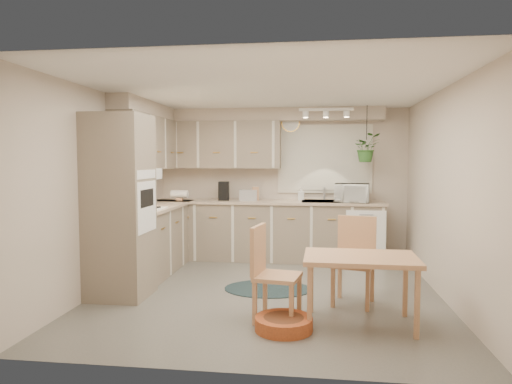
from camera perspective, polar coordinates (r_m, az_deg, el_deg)
floor at (r=5.59m, az=1.51°, el=-12.42°), size 4.20×4.20×0.00m
ceiling at (r=5.42m, az=1.55°, el=12.70°), size 4.20×4.20×0.00m
wall_back at (r=7.46m, az=3.16°, el=1.08°), size 4.00×0.04×2.40m
wall_front at (r=3.30m, az=-2.17°, el=-2.61°), size 4.00×0.04×2.40m
wall_left at (r=5.92m, az=-18.10°, el=0.13°), size 0.04×4.20×2.40m
wall_right at (r=5.54m, az=22.57°, el=-0.23°), size 0.04×4.20×2.40m
base_cab_left at (r=6.70m, az=-12.40°, el=-5.80°), size 0.60×1.85×0.90m
base_cab_back at (r=7.26m, az=1.39°, el=-4.95°), size 3.60×0.60×0.90m
counter_left at (r=6.63m, az=-12.38°, el=-1.80°), size 0.64×1.89×0.04m
counter_back at (r=7.19m, az=1.39°, el=-1.26°), size 3.64×0.64×0.04m
oven_stack at (r=5.46m, az=-16.68°, el=-1.74°), size 0.65×0.65×2.10m
wall_oven_face at (r=5.34m, az=-13.53°, el=-1.81°), size 0.02×0.56×0.58m
upper_cab_left at (r=6.77m, az=-13.22°, el=5.97°), size 0.35×2.00×0.75m
upper_cab_back at (r=7.43m, az=-4.68°, el=5.88°), size 2.00×0.35×0.75m
soffit_left at (r=6.81m, az=-13.48°, el=9.96°), size 0.30×2.00×0.20m
soffit_back at (r=7.36m, az=1.54°, el=9.62°), size 3.60×0.30×0.20m
cooktop at (r=6.09m, az=-14.12°, el=-2.10°), size 0.52×0.58×0.02m
range_hood at (r=6.07m, az=-14.36°, el=2.18°), size 0.40×0.60×0.14m
window_blinds at (r=7.41m, az=8.58°, el=4.11°), size 1.40×0.02×1.00m
window_frame at (r=7.42m, az=8.58°, el=4.11°), size 1.50×0.02×1.10m
sink at (r=7.17m, az=8.57°, el=-1.49°), size 0.70×0.48×0.10m
dishwasher_front at (r=6.96m, az=13.55°, el=-5.66°), size 0.58×0.02×0.83m
track_light_bar at (r=6.93m, az=8.74°, el=10.17°), size 0.80×0.04×0.04m
wall_clock at (r=7.44m, az=4.34°, el=8.62°), size 0.30×0.03×0.30m
dining_table at (r=4.58m, az=12.86°, el=-11.87°), size 1.08×0.73×0.67m
chair_left at (r=4.54m, az=2.73°, el=-10.17°), size 0.51×0.51×0.94m
chair_back at (r=5.14m, az=12.08°, el=-8.48°), size 0.54×0.54×0.95m
braided_rug at (r=5.72m, az=1.48°, el=-11.98°), size 1.11×0.85×0.01m
pet_bed at (r=4.41m, az=3.48°, el=-16.11°), size 0.56×0.56×0.12m
microwave at (r=7.07m, az=11.90°, el=0.14°), size 0.55×0.35×0.35m
soap_bottle at (r=7.31m, az=5.66°, el=-0.66°), size 0.10×0.21×0.10m
hanging_plant at (r=7.08m, az=13.63°, el=5.00°), size 0.48×0.51×0.33m
coffee_maker at (r=7.29m, az=-4.04°, el=0.13°), size 0.19×0.22×0.30m
toaster at (r=7.25m, az=-0.99°, el=-0.39°), size 0.30×0.19×0.17m
knife_block at (r=7.26m, az=-0.05°, el=-0.21°), size 0.12×0.12×0.21m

